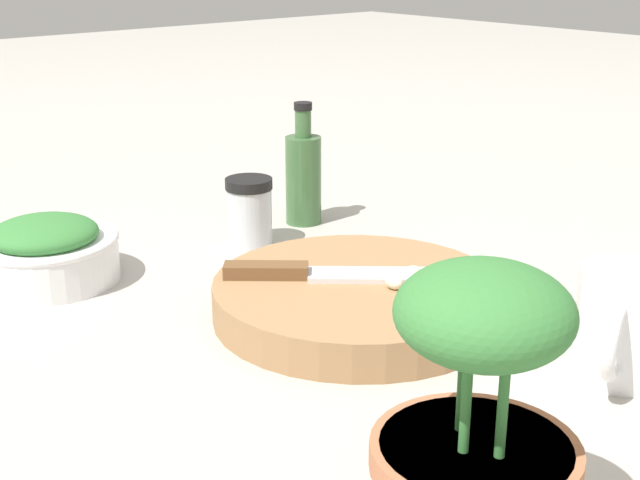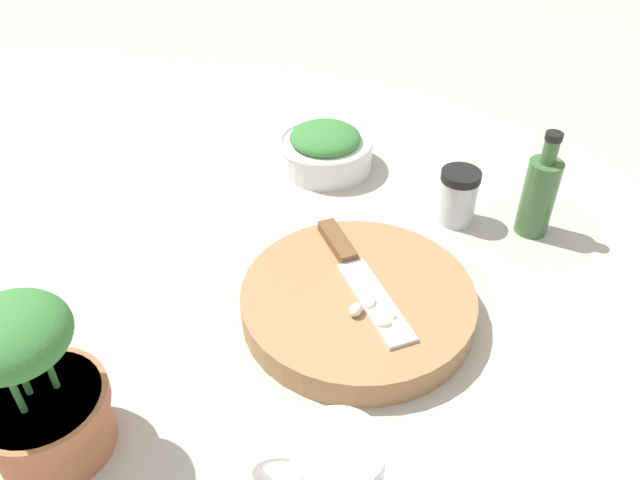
{
  "view_description": "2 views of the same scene",
  "coord_description": "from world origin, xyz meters",
  "px_view_note": "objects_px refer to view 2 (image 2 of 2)",
  "views": [
    {
      "loc": [
        -0.59,
        0.5,
        0.34
      ],
      "look_at": [
        -0.01,
        -0.0,
        0.08
      ],
      "focal_mm": 50.0,
      "sensor_mm": 36.0,
      "label": 1
    },
    {
      "loc": [
        -0.52,
        -0.24,
        0.53
      ],
      "look_at": [
        -0.01,
        0.02,
        0.08
      ],
      "focal_mm": 35.0,
      "sensor_mm": 36.0,
      "label": 2
    }
  ],
  "objects_px": {
    "cutting_board": "(358,302)",
    "potted_herb": "(37,393)",
    "herb_bowl": "(325,148)",
    "coffee_mug": "(333,477)",
    "garlic_cloves": "(371,312)",
    "chef_knife": "(356,270)",
    "spice_jar": "(458,196)",
    "oil_bottle": "(539,194)"
  },
  "relations": [
    {
      "from": "cutting_board",
      "to": "potted_herb",
      "type": "bearing_deg",
      "value": 147.75
    },
    {
      "from": "herb_bowl",
      "to": "coffee_mug",
      "type": "height_order",
      "value": "coffee_mug"
    },
    {
      "from": "coffee_mug",
      "to": "garlic_cloves",
      "type": "bearing_deg",
      "value": 13.97
    },
    {
      "from": "chef_knife",
      "to": "spice_jar",
      "type": "height_order",
      "value": "spice_jar"
    },
    {
      "from": "herb_bowl",
      "to": "coffee_mug",
      "type": "distance_m",
      "value": 0.57
    },
    {
      "from": "spice_jar",
      "to": "oil_bottle",
      "type": "bearing_deg",
      "value": -76.67
    },
    {
      "from": "herb_bowl",
      "to": "potted_herb",
      "type": "xyz_separation_m",
      "value": [
        -0.57,
        0.0,
        0.05
      ]
    },
    {
      "from": "cutting_board",
      "to": "garlic_cloves",
      "type": "distance_m",
      "value": 0.05
    },
    {
      "from": "chef_knife",
      "to": "spice_jar",
      "type": "bearing_deg",
      "value": -155.11
    },
    {
      "from": "spice_jar",
      "to": "coffee_mug",
      "type": "xyz_separation_m",
      "value": [
        -0.46,
        -0.03,
        0.01
      ]
    },
    {
      "from": "cutting_board",
      "to": "coffee_mug",
      "type": "distance_m",
      "value": 0.24
    },
    {
      "from": "herb_bowl",
      "to": "oil_bottle",
      "type": "relative_size",
      "value": 1.0
    },
    {
      "from": "cutting_board",
      "to": "herb_bowl",
      "type": "height_order",
      "value": "herb_bowl"
    },
    {
      "from": "spice_jar",
      "to": "oil_bottle",
      "type": "relative_size",
      "value": 0.52
    },
    {
      "from": "oil_bottle",
      "to": "potted_herb",
      "type": "relative_size",
      "value": 0.84
    },
    {
      "from": "herb_bowl",
      "to": "potted_herb",
      "type": "relative_size",
      "value": 0.84
    },
    {
      "from": "coffee_mug",
      "to": "potted_herb",
      "type": "height_order",
      "value": "potted_herb"
    },
    {
      "from": "chef_knife",
      "to": "herb_bowl",
      "type": "height_order",
      "value": "herb_bowl"
    },
    {
      "from": "herb_bowl",
      "to": "oil_bottle",
      "type": "bearing_deg",
      "value": -93.89
    },
    {
      "from": "cutting_board",
      "to": "potted_herb",
      "type": "height_order",
      "value": "potted_herb"
    },
    {
      "from": "herb_bowl",
      "to": "spice_jar",
      "type": "bearing_deg",
      "value": -101.51
    },
    {
      "from": "garlic_cloves",
      "to": "oil_bottle",
      "type": "distance_m",
      "value": 0.31
    },
    {
      "from": "cutting_board",
      "to": "chef_knife",
      "type": "bearing_deg",
      "value": 29.99
    },
    {
      "from": "coffee_mug",
      "to": "oil_bottle",
      "type": "distance_m",
      "value": 0.49
    },
    {
      "from": "spice_jar",
      "to": "coffee_mug",
      "type": "distance_m",
      "value": 0.46
    },
    {
      "from": "chef_knife",
      "to": "coffee_mug",
      "type": "distance_m",
      "value": 0.27
    },
    {
      "from": "garlic_cloves",
      "to": "herb_bowl",
      "type": "distance_m",
      "value": 0.37
    },
    {
      "from": "coffee_mug",
      "to": "oil_bottle",
      "type": "bearing_deg",
      "value": -8.25
    },
    {
      "from": "cutting_board",
      "to": "potted_herb",
      "type": "distance_m",
      "value": 0.35
    },
    {
      "from": "chef_knife",
      "to": "spice_jar",
      "type": "xyz_separation_m",
      "value": [
        0.21,
        -0.06,
        0.0
      ]
    },
    {
      "from": "herb_bowl",
      "to": "chef_knife",
      "type": "bearing_deg",
      "value": -146.75
    },
    {
      "from": "spice_jar",
      "to": "potted_herb",
      "type": "height_order",
      "value": "potted_herb"
    },
    {
      "from": "garlic_cloves",
      "to": "potted_herb",
      "type": "relative_size",
      "value": 0.29
    },
    {
      "from": "garlic_cloves",
      "to": "coffee_mug",
      "type": "height_order",
      "value": "coffee_mug"
    },
    {
      "from": "cutting_board",
      "to": "oil_bottle",
      "type": "xyz_separation_m",
      "value": [
        0.26,
        -0.15,
        0.04
      ]
    },
    {
      "from": "chef_knife",
      "to": "herb_bowl",
      "type": "bearing_deg",
      "value": -104.86
    },
    {
      "from": "chef_knife",
      "to": "oil_bottle",
      "type": "distance_m",
      "value": 0.28
    },
    {
      "from": "garlic_cloves",
      "to": "herb_bowl",
      "type": "bearing_deg",
      "value": 34.17
    },
    {
      "from": "oil_bottle",
      "to": "coffee_mug",
      "type": "bearing_deg",
      "value": 171.75
    },
    {
      "from": "coffee_mug",
      "to": "oil_bottle",
      "type": "relative_size",
      "value": 0.73
    },
    {
      "from": "cutting_board",
      "to": "oil_bottle",
      "type": "distance_m",
      "value": 0.3
    },
    {
      "from": "cutting_board",
      "to": "oil_bottle",
      "type": "bearing_deg",
      "value": -30.04
    }
  ]
}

